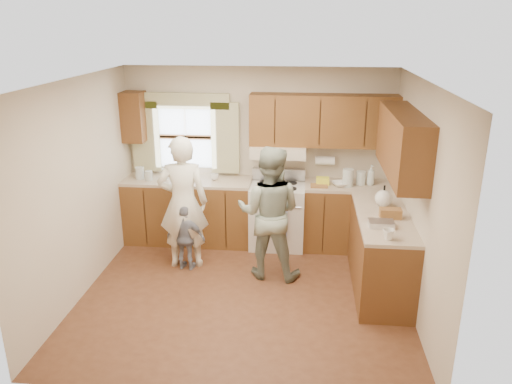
# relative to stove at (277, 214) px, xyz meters

# --- Properties ---
(room) EXTENTS (3.80, 3.80, 3.80)m
(room) POSITION_rel_stove_xyz_m (-0.30, -1.44, 0.78)
(room) COLOR #4F2A18
(room) RESTS_ON ground
(kitchen_fixtures) EXTENTS (3.80, 2.25, 2.15)m
(kitchen_fixtures) POSITION_rel_stove_xyz_m (0.31, -0.36, 0.37)
(kitchen_fixtures) COLOR #4B2810
(kitchen_fixtures) RESTS_ON ground
(stove) EXTENTS (0.76, 0.67, 1.07)m
(stove) POSITION_rel_stove_xyz_m (0.00, 0.00, 0.00)
(stove) COLOR silver
(stove) RESTS_ON ground
(woman_left) EXTENTS (0.69, 0.51, 1.75)m
(woman_left) POSITION_rel_stove_xyz_m (-1.17, -0.76, 0.41)
(woman_left) COLOR white
(woman_left) RESTS_ON ground
(woman_right) EXTENTS (0.89, 0.74, 1.68)m
(woman_right) POSITION_rel_stove_xyz_m (-0.05, -0.91, 0.38)
(woman_right) COLOR #2C4437
(woman_right) RESTS_ON ground
(child) EXTENTS (0.54, 0.29, 0.88)m
(child) POSITION_rel_stove_xyz_m (-1.12, -0.87, -0.03)
(child) COLOR gray
(child) RESTS_ON ground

